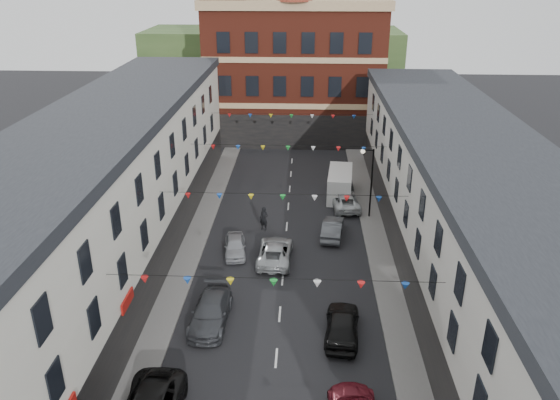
% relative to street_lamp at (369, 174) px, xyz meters
% --- Properties ---
extents(ground, '(160.00, 160.00, 0.00)m').
position_rel_street_lamp_xyz_m(ground, '(-6.55, -14.00, -3.90)').
color(ground, black).
rests_on(ground, ground).
extents(pavement_left, '(1.80, 64.00, 0.15)m').
position_rel_street_lamp_xyz_m(pavement_left, '(-13.45, -12.00, -3.83)').
color(pavement_left, '#605E5B').
rests_on(pavement_left, ground).
extents(pavement_right, '(1.80, 64.00, 0.15)m').
position_rel_street_lamp_xyz_m(pavement_right, '(0.35, -12.00, -3.83)').
color(pavement_right, '#605E5B').
rests_on(pavement_right, ground).
extents(terrace_left, '(8.40, 56.00, 10.70)m').
position_rel_street_lamp_xyz_m(terrace_left, '(-18.33, -13.00, 1.44)').
color(terrace_left, silver).
rests_on(terrace_left, ground).
extents(terrace_right, '(8.40, 56.00, 9.70)m').
position_rel_street_lamp_xyz_m(terrace_right, '(5.23, -13.00, 0.95)').
color(terrace_right, beige).
rests_on(terrace_right, ground).
extents(civic_building, '(20.60, 13.30, 18.50)m').
position_rel_street_lamp_xyz_m(civic_building, '(-6.55, 23.95, 4.23)').
color(civic_building, maroon).
rests_on(civic_building, ground).
extents(clock_tower, '(5.60, 5.60, 30.00)m').
position_rel_street_lamp_xyz_m(clock_tower, '(-14.05, 21.00, 11.03)').
color(clock_tower, maroon).
rests_on(clock_tower, ground).
extents(distant_hill, '(40.00, 14.00, 10.00)m').
position_rel_street_lamp_xyz_m(distant_hill, '(-10.55, 48.00, 1.10)').
color(distant_hill, '#314C23').
rests_on(distant_hill, ground).
extents(street_lamp, '(1.10, 0.36, 6.00)m').
position_rel_street_lamp_xyz_m(street_lamp, '(0.00, 0.00, 0.00)').
color(street_lamp, black).
rests_on(street_lamp, ground).
extents(car_left_d, '(2.27, 5.16, 1.48)m').
position_rel_street_lamp_xyz_m(car_left_d, '(-10.55, -14.98, -3.17)').
color(car_left_d, '#3C3F44').
rests_on(car_left_d, ground).
extents(car_left_e, '(1.98, 3.93, 1.28)m').
position_rel_street_lamp_xyz_m(car_left_e, '(-10.15, -6.64, -3.26)').
color(car_left_e, '#9C9EA4').
rests_on(car_left_e, ground).
extents(car_right_d, '(2.29, 4.81, 1.59)m').
position_rel_street_lamp_xyz_m(car_right_d, '(-2.94, -15.96, -3.11)').
color(car_right_d, black).
rests_on(car_right_d, ground).
extents(car_right_e, '(2.04, 4.41, 1.40)m').
position_rel_street_lamp_xyz_m(car_right_e, '(-2.95, -3.52, -3.20)').
color(car_right_e, '#4D5055').
rests_on(car_right_e, ground).
extents(car_right_f, '(2.72, 5.05, 1.35)m').
position_rel_street_lamp_xyz_m(car_right_f, '(-1.68, 1.99, -3.23)').
color(car_right_f, silver).
rests_on(car_right_f, ground).
extents(moving_car, '(2.50, 5.11, 1.40)m').
position_rel_street_lamp_xyz_m(moving_car, '(-7.20, -7.46, -3.21)').
color(moving_car, '#9DA1A4').
rests_on(moving_car, ground).
extents(white_van, '(2.54, 5.53, 2.37)m').
position_rel_street_lamp_xyz_m(white_van, '(-1.98, 4.55, -2.72)').
color(white_van, silver).
rests_on(white_van, ground).
extents(pedestrian, '(0.83, 0.70, 1.94)m').
position_rel_street_lamp_xyz_m(pedestrian, '(-8.34, -2.64, -2.93)').
color(pedestrian, black).
rests_on(pedestrian, ground).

